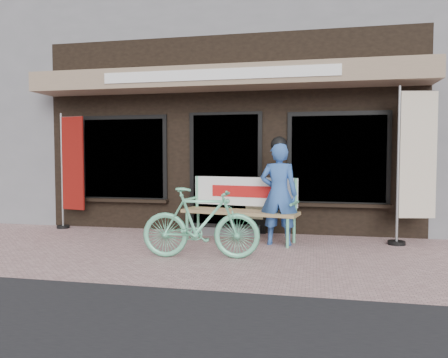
% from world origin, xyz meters
% --- Properties ---
extents(ground, '(70.00, 70.00, 0.00)m').
position_xyz_m(ground, '(0.00, 0.00, 0.00)').
color(ground, '#BB918F').
rests_on(ground, ground).
extents(storefront, '(7.00, 6.77, 6.00)m').
position_xyz_m(storefront, '(0.00, 4.96, 2.99)').
color(storefront, black).
rests_on(storefront, ground).
extents(bench, '(1.99, 0.84, 1.05)m').
position_xyz_m(bench, '(0.42, 1.26, 0.61)').
color(bench, '#65C597').
rests_on(bench, ground).
extents(person, '(0.60, 0.41, 1.71)m').
position_xyz_m(person, '(1.05, 1.01, 0.84)').
color(person, '#315AA9').
rests_on(person, ground).
extents(bicycle, '(1.66, 0.64, 0.97)m').
position_xyz_m(bicycle, '(0.08, -0.11, 0.49)').
color(bicycle, '#65C597').
rests_on(bicycle, ground).
extents(nobori_red, '(0.66, 0.29, 2.22)m').
position_xyz_m(nobori_red, '(-2.95, 1.69, 1.14)').
color(nobori_red, gray).
rests_on(nobori_red, ground).
extents(nobori_cream, '(0.74, 0.32, 2.50)m').
position_xyz_m(nobori_cream, '(3.13, 1.44, 1.29)').
color(nobori_cream, gray).
rests_on(nobori_cream, ground).
extents(menu_stand, '(0.43, 0.18, 0.86)m').
position_xyz_m(menu_stand, '(0.54, 1.97, 0.44)').
color(menu_stand, black).
rests_on(menu_stand, ground).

